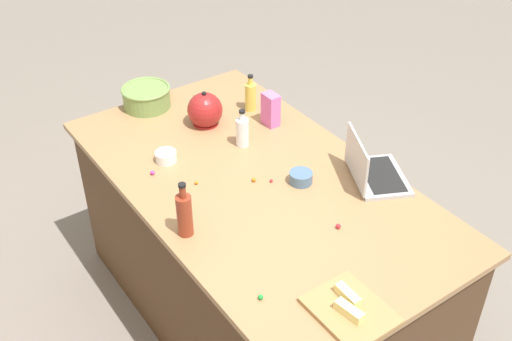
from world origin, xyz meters
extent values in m
plane|color=slate|center=(0.00, 0.00, 0.00)|extent=(12.00, 12.00, 0.00)
cube|color=#4C331E|center=(0.00, 0.00, 0.43)|extent=(1.86, 1.01, 0.87)
cube|color=#9E754C|center=(0.00, 0.00, 0.89)|extent=(1.92, 1.07, 0.03)
cube|color=#B7B7BC|center=(-0.31, -0.46, 0.91)|extent=(0.38, 0.33, 0.02)
cube|color=black|center=(-0.32, -0.47, 0.92)|extent=(0.31, 0.26, 0.00)
cube|color=#B7B7BC|center=(-0.26, -0.35, 1.02)|extent=(0.27, 0.14, 0.20)
cube|color=silver|center=(-0.26, -0.36, 1.02)|extent=(0.24, 0.12, 0.18)
cylinder|color=#72934C|center=(0.87, 0.10, 0.95)|extent=(0.25, 0.25, 0.11)
cylinder|color=black|center=(0.87, 0.10, 0.96)|extent=(0.20, 0.20, 0.09)
torus|color=#72934C|center=(0.87, 0.10, 1.01)|extent=(0.26, 0.26, 0.01)
cylinder|color=#DBC64C|center=(0.53, -0.34, 0.97)|extent=(0.06, 0.06, 0.15)
cylinder|color=#DBC64C|center=(0.53, -0.34, 1.07)|extent=(0.02, 0.02, 0.04)
cylinder|color=black|center=(0.53, -0.34, 1.09)|extent=(0.03, 0.03, 0.01)
cylinder|color=white|center=(0.27, -0.11, 0.97)|extent=(0.06, 0.06, 0.14)
cylinder|color=white|center=(0.27, -0.11, 1.06)|extent=(0.03, 0.03, 0.04)
cylinder|color=black|center=(0.27, -0.11, 1.09)|extent=(0.03, 0.03, 0.01)
cylinder|color=maroon|center=(-0.13, 0.44, 0.99)|extent=(0.06, 0.06, 0.18)
cylinder|color=maroon|center=(-0.13, 0.44, 1.11)|extent=(0.03, 0.03, 0.05)
cylinder|color=black|center=(-0.13, 0.44, 1.14)|extent=(0.03, 0.03, 0.01)
cylinder|color=maroon|center=(0.54, -0.06, 0.91)|extent=(0.13, 0.13, 0.01)
sphere|color=maroon|center=(0.54, -0.06, 0.98)|extent=(0.18, 0.18, 0.18)
cone|color=maroon|center=(0.62, -0.06, 1.00)|extent=(0.08, 0.03, 0.07)
sphere|color=black|center=(0.54, -0.06, 1.07)|extent=(0.02, 0.02, 0.02)
cube|color=#AD7F4C|center=(-0.82, 0.18, 0.91)|extent=(0.29, 0.24, 0.02)
cube|color=#F4E58C|center=(-0.78, 0.16, 0.94)|extent=(0.11, 0.04, 0.04)
cube|color=#F4E58C|center=(-0.84, 0.20, 0.94)|extent=(0.11, 0.05, 0.04)
cylinder|color=slate|center=(-0.13, -0.15, 0.93)|extent=(0.10, 0.10, 0.05)
cylinder|color=white|center=(0.36, 0.26, 0.92)|extent=(0.10, 0.10, 0.05)
cube|color=pink|center=(0.35, -0.33, 0.99)|extent=(0.09, 0.06, 0.17)
sphere|color=blue|center=(-0.11, -0.16, 0.91)|extent=(0.02, 0.02, 0.02)
sphere|color=red|center=(-0.05, -0.05, 0.91)|extent=(0.01, 0.01, 0.01)
sphere|color=green|center=(-0.59, 0.40, 0.91)|extent=(0.02, 0.02, 0.02)
sphere|color=red|center=(-0.46, -0.08, 0.91)|extent=(0.02, 0.02, 0.02)
sphere|color=orange|center=(0.12, 0.24, 0.91)|extent=(0.02, 0.02, 0.02)
sphere|color=orange|center=(-0.01, 0.02, 0.91)|extent=(0.02, 0.02, 0.02)
sphere|color=#CC3399|center=(0.30, 0.36, 0.91)|extent=(0.02, 0.02, 0.02)
camera|label=1|loc=(-1.84, 1.29, 2.57)|focal=43.81mm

